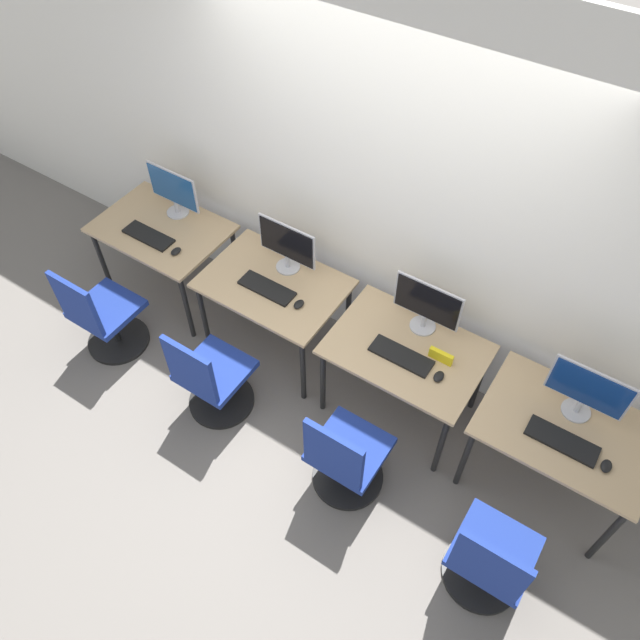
{
  "coord_description": "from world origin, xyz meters",
  "views": [
    {
      "loc": [
        1.4,
        -2.0,
        3.92
      ],
      "look_at": [
        0.0,
        0.14,
        0.85
      ],
      "focal_mm": 35.0,
      "sensor_mm": 36.0,
      "label": 1
    }
  ],
  "objects_px": {
    "monitor_left": "(287,245)",
    "monitor_far_right": "(587,391)",
    "mouse_far_right": "(606,466)",
    "mouse_right": "(439,376)",
    "office_chair_right": "(345,459)",
    "monitor_far_left": "(173,190)",
    "keyboard_far_right": "(562,441)",
    "office_chair_left": "(211,380)",
    "mouse_far_left": "(176,251)",
    "office_chair_far_left": "(103,318)",
    "keyboard_left": "(267,288)",
    "monitor_right": "(427,305)",
    "mouse_left": "(299,304)",
    "office_chair_far_right": "(488,562)",
    "keyboard_right": "(401,356)",
    "keyboard_far_left": "(148,236)"
  },
  "relations": [
    {
      "from": "mouse_right",
      "to": "monitor_right",
      "type": "bearing_deg",
      "value": 130.68
    },
    {
      "from": "office_chair_far_left",
      "to": "monitor_left",
      "type": "distance_m",
      "value": 1.52
    },
    {
      "from": "office_chair_left",
      "to": "monitor_far_right",
      "type": "relative_size",
      "value": 1.86
    },
    {
      "from": "monitor_far_left",
      "to": "keyboard_right",
      "type": "xyz_separation_m",
      "value": [
        2.14,
        -0.28,
        -0.21
      ]
    },
    {
      "from": "office_chair_left",
      "to": "keyboard_far_right",
      "type": "xyz_separation_m",
      "value": [
        2.17,
        0.61,
        0.37
      ]
    },
    {
      "from": "office_chair_left",
      "to": "monitor_far_right",
      "type": "height_order",
      "value": "monitor_far_right"
    },
    {
      "from": "keyboard_far_left",
      "to": "mouse_far_left",
      "type": "height_order",
      "value": "mouse_far_left"
    },
    {
      "from": "office_chair_far_left",
      "to": "monitor_right",
      "type": "bearing_deg",
      "value": 23.99
    },
    {
      "from": "keyboard_far_right",
      "to": "office_chair_far_right",
      "type": "height_order",
      "value": "office_chair_far_right"
    },
    {
      "from": "monitor_far_left",
      "to": "monitor_left",
      "type": "xyz_separation_m",
      "value": [
        1.07,
        -0.02,
        0.0
      ]
    },
    {
      "from": "monitor_right",
      "to": "keyboard_right",
      "type": "distance_m",
      "value": 0.37
    },
    {
      "from": "monitor_far_right",
      "to": "mouse_far_right",
      "type": "distance_m",
      "value": 0.43
    },
    {
      "from": "mouse_far_left",
      "to": "monitor_far_right",
      "type": "height_order",
      "value": "monitor_far_right"
    },
    {
      "from": "mouse_left",
      "to": "mouse_far_right",
      "type": "distance_m",
      "value": 2.13
    },
    {
      "from": "office_chair_right",
      "to": "mouse_right",
      "type": "bearing_deg",
      "value": 65.92
    },
    {
      "from": "keyboard_left",
      "to": "office_chair_right",
      "type": "distance_m",
      "value": 1.3
    },
    {
      "from": "office_chair_left",
      "to": "office_chair_far_right",
      "type": "xyz_separation_m",
      "value": [
        2.11,
        -0.1,
        0.0
      ]
    },
    {
      "from": "office_chair_right",
      "to": "keyboard_far_right",
      "type": "relative_size",
      "value": 2.08
    },
    {
      "from": "office_chair_far_left",
      "to": "keyboard_left",
      "type": "height_order",
      "value": "office_chair_far_left"
    },
    {
      "from": "keyboard_left",
      "to": "keyboard_far_right",
      "type": "xyz_separation_m",
      "value": [
        2.14,
        -0.03,
        0.0
      ]
    },
    {
      "from": "office_chair_right",
      "to": "mouse_far_right",
      "type": "bearing_deg",
      "value": 24.02
    },
    {
      "from": "office_chair_far_left",
      "to": "mouse_left",
      "type": "distance_m",
      "value": 1.54
    },
    {
      "from": "monitor_far_right",
      "to": "mouse_far_right",
      "type": "bearing_deg",
      "value": -45.98
    },
    {
      "from": "mouse_left",
      "to": "monitor_right",
      "type": "height_order",
      "value": "monitor_right"
    },
    {
      "from": "monitor_right",
      "to": "mouse_far_right",
      "type": "height_order",
      "value": "monitor_right"
    },
    {
      "from": "mouse_far_left",
      "to": "keyboard_right",
      "type": "xyz_separation_m",
      "value": [
        1.85,
        0.07,
        -0.01
      ]
    },
    {
      "from": "keyboard_left",
      "to": "mouse_far_right",
      "type": "relative_size",
      "value": 4.6
    },
    {
      "from": "office_chair_right",
      "to": "mouse_left",
      "type": "bearing_deg",
      "value": 140.46
    },
    {
      "from": "monitor_right",
      "to": "office_chair_right",
      "type": "height_order",
      "value": "monitor_right"
    },
    {
      "from": "office_chair_left",
      "to": "monitor_right",
      "type": "relative_size",
      "value": 1.86
    },
    {
      "from": "keyboard_left",
      "to": "mouse_right",
      "type": "distance_m",
      "value": 1.35
    },
    {
      "from": "mouse_far_left",
      "to": "monitor_right",
      "type": "xyz_separation_m",
      "value": [
        1.85,
        0.37,
        0.2
      ]
    },
    {
      "from": "mouse_far_left",
      "to": "keyboard_far_left",
      "type": "bearing_deg",
      "value": 176.55
    },
    {
      "from": "mouse_right",
      "to": "monitor_far_right",
      "type": "distance_m",
      "value": 0.85
    },
    {
      "from": "mouse_right",
      "to": "keyboard_far_right",
      "type": "distance_m",
      "value": 0.8
    },
    {
      "from": "mouse_right",
      "to": "office_chair_right",
      "type": "distance_m",
      "value": 0.79
    },
    {
      "from": "office_chair_right",
      "to": "keyboard_far_right",
      "type": "distance_m",
      "value": 1.3
    },
    {
      "from": "office_chair_right",
      "to": "monitor_far_right",
      "type": "xyz_separation_m",
      "value": [
        1.08,
        0.87,
        0.58
      ]
    },
    {
      "from": "office_chair_left",
      "to": "office_chair_right",
      "type": "relative_size",
      "value": 1.0
    },
    {
      "from": "keyboard_far_right",
      "to": "monitor_far_left",
      "type": "bearing_deg",
      "value": 174.43
    },
    {
      "from": "mouse_far_right",
      "to": "office_chair_far_left",
      "type": "bearing_deg",
      "value": -170.22
    },
    {
      "from": "monitor_far_left",
      "to": "monitor_far_right",
      "type": "relative_size",
      "value": 1.0
    },
    {
      "from": "monitor_left",
      "to": "keyboard_left",
      "type": "bearing_deg",
      "value": -90.0
    },
    {
      "from": "mouse_right",
      "to": "mouse_far_left",
      "type": "bearing_deg",
      "value": -178.62
    },
    {
      "from": "mouse_far_right",
      "to": "mouse_right",
      "type": "bearing_deg",
      "value": 178.08
    },
    {
      "from": "monitor_left",
      "to": "monitor_far_right",
      "type": "distance_m",
      "value": 2.14
    },
    {
      "from": "mouse_far_right",
      "to": "monitor_left",
      "type": "bearing_deg",
      "value": 172.47
    },
    {
      "from": "monitor_left",
      "to": "office_chair_left",
      "type": "relative_size",
      "value": 0.54
    },
    {
      "from": "mouse_far_left",
      "to": "office_chair_right",
      "type": "relative_size",
      "value": 0.1
    },
    {
      "from": "monitor_far_left",
      "to": "keyboard_far_right",
      "type": "distance_m",
      "value": 3.23
    }
  ]
}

